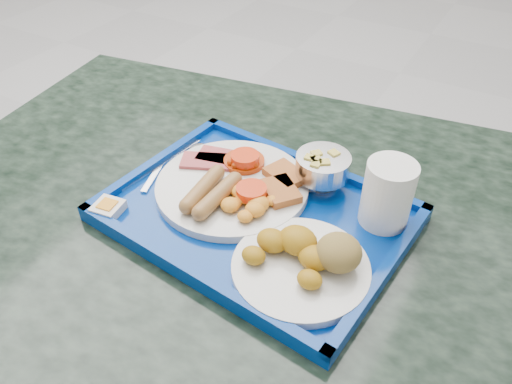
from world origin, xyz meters
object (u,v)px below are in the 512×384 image
main_plate (235,185)px  bread_plate (306,260)px  fruit_bowl (323,167)px  juice_cup (388,192)px  tray (256,215)px  table (274,306)px

main_plate → bread_plate: size_ratio=1.32×
main_plate → fruit_bowl: fruit_bowl is taller
main_plate → juice_cup: size_ratio=2.42×
tray → bread_plate: bearing=-29.8°
tray → juice_cup: bearing=25.1°
tray → fruit_bowl: bearing=61.7°
bread_plate → juice_cup: size_ratio=1.83×
tray → bread_plate: size_ratio=2.51×
juice_cup → main_plate: bearing=-166.5°
main_plate → fruit_bowl: bearing=36.3°
main_plate → bread_plate: (0.17, -0.09, 0.01)m
tray → fruit_bowl: fruit_bowl is taller
tray → table: bearing=10.0°
table → fruit_bowl: fruit_bowl is taller
juice_cup → table: bearing=-151.6°
table → bread_plate: (0.08, -0.07, 0.23)m
table → main_plate: bearing=166.9°
main_plate → juice_cup: juice_cup is taller
bread_plate → main_plate: bearing=151.3°
main_plate → juice_cup: 0.24m
tray → bread_plate: (0.12, -0.07, 0.02)m
juice_cup → bread_plate: bearing=-111.0°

